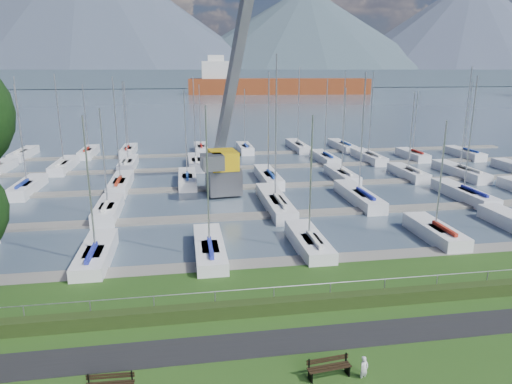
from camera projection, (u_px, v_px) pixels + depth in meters
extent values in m
cube|color=black|center=(308.00, 339.00, 20.78)|extent=(160.00, 2.00, 0.04)
cube|color=#49596A|center=(190.00, 91.00, 271.68)|extent=(800.00, 540.00, 0.20)
cube|color=#243513|center=(295.00, 305.00, 23.17)|extent=(80.00, 0.70, 0.70)
cylinder|color=#919298|center=(293.00, 286.00, 23.33)|extent=(80.00, 0.04, 0.04)
cube|color=#3F4E5C|center=(188.00, 78.00, 336.77)|extent=(900.00, 80.00, 12.00)
cone|color=#3D475A|center=(87.00, 13.00, 377.93)|extent=(340.00, 340.00, 115.00)
cone|color=#3B4B56|center=(305.00, 35.00, 420.38)|extent=(300.00, 300.00, 85.00)
cone|color=#40495E|center=(468.00, 30.00, 453.94)|extent=(320.00, 320.00, 100.00)
cube|color=slate|center=(271.00, 264.00, 29.42)|extent=(90.00, 1.60, 0.25)
cube|color=slate|center=(249.00, 216.00, 38.96)|extent=(90.00, 1.60, 0.25)
cube|color=slate|center=(235.00, 188.00, 48.50)|extent=(90.00, 1.60, 0.25)
cube|color=gray|center=(226.00, 168.00, 58.03)|extent=(90.00, 1.60, 0.25)
cube|color=slate|center=(220.00, 154.00, 67.57)|extent=(90.00, 1.60, 0.25)
cube|color=black|center=(88.00, 379.00, 17.17)|extent=(0.05, 0.05, 0.40)
cube|color=black|center=(132.00, 375.00, 17.35)|extent=(0.05, 0.05, 0.40)
cube|color=black|center=(111.00, 382.00, 17.28)|extent=(1.80, 0.18, 0.04)
cube|color=black|center=(110.00, 377.00, 17.29)|extent=(1.80, 0.12, 0.08)
cube|color=black|center=(110.00, 375.00, 17.26)|extent=(1.80, 0.12, 0.08)
cube|color=black|center=(310.00, 376.00, 17.99)|extent=(0.10, 0.40, 0.45)
cube|color=black|center=(309.00, 364.00, 18.05)|extent=(0.06, 0.06, 0.40)
cube|color=black|center=(347.00, 369.00, 18.40)|extent=(0.10, 0.40, 0.45)
cube|color=black|center=(346.00, 357.00, 18.46)|extent=(0.06, 0.06, 0.40)
cube|color=black|center=(331.00, 370.00, 18.00)|extent=(1.80, 0.29, 0.04)
cube|color=black|center=(329.00, 367.00, 18.14)|extent=(1.80, 0.29, 0.04)
cube|color=black|center=(328.00, 365.00, 18.28)|extent=(1.80, 0.29, 0.04)
cube|color=black|center=(327.00, 361.00, 18.28)|extent=(1.79, 0.24, 0.08)
cube|color=black|center=(328.00, 358.00, 18.25)|extent=(1.79, 0.24, 0.08)
imported|color=silver|center=(364.00, 366.00, 18.07)|extent=(0.47, 0.41, 1.10)
cube|color=#54555B|center=(224.00, 180.00, 45.60)|extent=(3.51, 3.51, 2.60)
cube|color=gold|center=(223.00, 160.00, 45.05)|extent=(2.93, 3.65, 1.80)
cube|color=slate|center=(235.00, 66.00, 47.28)|extent=(4.02, 11.06, 19.89)
cube|color=#565A5E|center=(212.00, 162.00, 42.91)|extent=(2.21, 2.39, 1.40)
cube|color=maroon|center=(279.00, 88.00, 236.46)|extent=(93.28, 26.75, 10.00)
cube|color=silver|center=(216.00, 74.00, 232.57)|extent=(15.28, 15.28, 12.00)
cube|color=silver|center=(216.00, 59.00, 230.75)|extent=(8.73, 8.73, 4.00)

